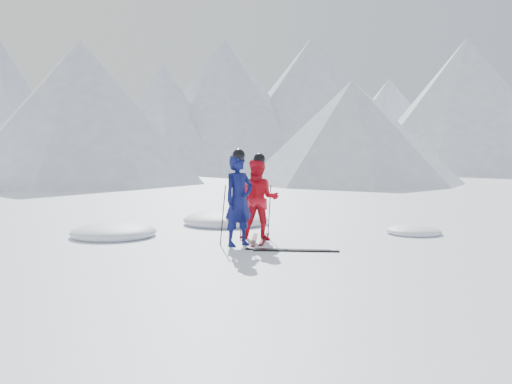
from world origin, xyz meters
name	(u,v)px	position (x,y,z in m)	size (l,w,h in m)	color
ground	(338,242)	(0.00, 0.00, 0.00)	(160.00, 160.00, 0.00)	white
mountain_range	(195,97)	(5.71, 35.31, 6.72)	(106.15, 62.94, 15.53)	#B2BCD1
skier_blue	(239,200)	(-2.14, 0.37, 0.95)	(0.69, 0.45, 1.90)	#0C114C
skier_red	(259,199)	(-1.48, 0.90, 0.91)	(0.88, 0.69, 1.81)	red
pole_blue_left	(223,215)	(-2.44, 0.52, 0.63)	(0.02, 0.02, 1.27)	black
pole_blue_right	(246,214)	(-1.89, 0.62, 0.63)	(0.02, 0.02, 1.27)	black
pole_red_left	(243,212)	(-1.78, 1.15, 0.60)	(0.02, 0.02, 1.21)	black
pole_red_right	(269,212)	(-1.18, 1.05, 0.60)	(0.02, 0.02, 1.21)	black
ski_worn_left	(254,240)	(-1.60, 0.90, 0.01)	(0.09, 1.70, 0.03)	black
ski_worn_right	(264,239)	(-1.36, 0.90, 0.01)	(0.09, 1.70, 0.03)	black
ski_loose_a	(288,250)	(-1.41, -0.51, 0.01)	(0.09, 1.70, 0.03)	black
ski_loose_b	(296,251)	(-1.31, -0.66, 0.01)	(0.09, 1.70, 0.03)	black
snow_lumps	(222,230)	(-1.79, 2.76, 0.00)	(9.81, 7.32, 0.51)	white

